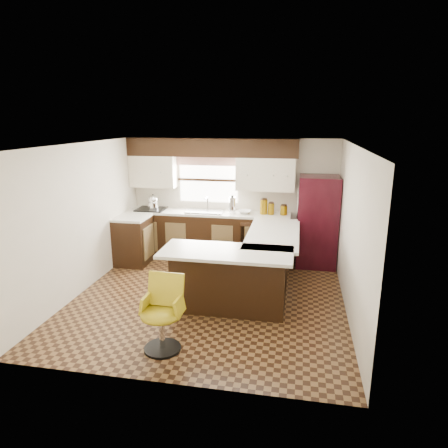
% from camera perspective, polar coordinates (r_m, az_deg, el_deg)
% --- Properties ---
extents(floor, '(4.40, 4.40, 0.00)m').
position_cam_1_polar(floor, '(6.51, -2.08, -10.32)').
color(floor, '#49301A').
rests_on(floor, ground).
extents(ceiling, '(4.40, 4.40, 0.00)m').
position_cam_1_polar(ceiling, '(5.90, -2.30, 11.27)').
color(ceiling, silver).
rests_on(ceiling, wall_back).
extents(wall_back, '(4.40, 0.00, 4.40)m').
position_cam_1_polar(wall_back, '(8.20, 1.23, 3.82)').
color(wall_back, beige).
rests_on(wall_back, floor).
extents(wall_front, '(4.40, 0.00, 4.40)m').
position_cam_1_polar(wall_front, '(4.09, -9.09, -7.86)').
color(wall_front, beige).
rests_on(wall_front, floor).
extents(wall_left, '(0.00, 4.40, 4.40)m').
position_cam_1_polar(wall_left, '(6.87, -19.54, 0.78)').
color(wall_left, beige).
rests_on(wall_left, floor).
extents(wall_right, '(0.00, 4.40, 4.40)m').
position_cam_1_polar(wall_right, '(6.00, 17.76, -1.01)').
color(wall_right, beige).
rests_on(wall_right, floor).
extents(base_cab_back, '(3.30, 0.60, 0.90)m').
position_cam_1_polar(base_cab_back, '(8.18, -2.26, -1.63)').
color(base_cab_back, black).
rests_on(base_cab_back, floor).
extents(base_cab_left, '(0.60, 0.70, 0.90)m').
position_cam_1_polar(base_cab_left, '(8.00, -12.79, -2.38)').
color(base_cab_left, black).
rests_on(base_cab_left, floor).
extents(counter_back, '(3.30, 0.60, 0.04)m').
position_cam_1_polar(counter_back, '(8.06, -2.29, 1.59)').
color(counter_back, silver).
rests_on(counter_back, base_cab_back).
extents(counter_left, '(0.60, 0.70, 0.04)m').
position_cam_1_polar(counter_left, '(7.88, -12.98, 0.91)').
color(counter_left, silver).
rests_on(counter_left, base_cab_left).
extents(soffit, '(3.40, 0.35, 0.36)m').
position_cam_1_polar(soffit, '(7.98, -1.83, 10.89)').
color(soffit, black).
rests_on(soffit, wall_back).
extents(upper_cab_left, '(0.94, 0.35, 0.64)m').
position_cam_1_polar(upper_cab_left, '(8.37, -10.05, 7.42)').
color(upper_cab_left, beige).
rests_on(upper_cab_left, wall_back).
extents(upper_cab_right, '(1.14, 0.35, 0.64)m').
position_cam_1_polar(upper_cab_right, '(7.86, 5.97, 7.10)').
color(upper_cab_right, beige).
rests_on(upper_cab_right, wall_back).
extents(window_pane, '(1.20, 0.02, 0.90)m').
position_cam_1_polar(window_pane, '(8.22, -2.24, 6.31)').
color(window_pane, white).
rests_on(window_pane, wall_back).
extents(valance, '(1.30, 0.06, 0.18)m').
position_cam_1_polar(valance, '(8.13, -2.33, 8.99)').
color(valance, '#D19B93').
rests_on(valance, wall_back).
extents(sink, '(0.75, 0.45, 0.03)m').
position_cam_1_polar(sink, '(8.04, -2.67, 1.83)').
color(sink, '#B2B2B7').
rests_on(sink, counter_back).
extents(dishwasher, '(0.58, 0.03, 0.78)m').
position_cam_1_polar(dishwasher, '(7.76, 4.50, -2.74)').
color(dishwasher, black).
rests_on(dishwasher, floor).
extents(cooktop, '(0.58, 0.50, 0.02)m').
position_cam_1_polar(cooktop, '(8.38, -10.35, 2.11)').
color(cooktop, black).
rests_on(cooktop, counter_back).
extents(peninsula_long, '(0.60, 1.95, 0.90)m').
position_cam_1_polar(peninsula_long, '(6.79, 6.52, -5.22)').
color(peninsula_long, black).
rests_on(peninsula_long, floor).
extents(peninsula_return, '(1.65, 0.60, 0.90)m').
position_cam_1_polar(peninsula_return, '(5.94, 0.69, -8.10)').
color(peninsula_return, black).
rests_on(peninsula_return, floor).
extents(counter_pen_long, '(0.84, 1.95, 0.04)m').
position_cam_1_polar(counter_pen_long, '(6.64, 7.07, -1.41)').
color(counter_pen_long, silver).
rests_on(counter_pen_long, peninsula_long).
extents(counter_pen_return, '(1.89, 0.84, 0.04)m').
position_cam_1_polar(counter_pen_return, '(5.70, 0.35, -4.05)').
color(counter_pen_return, silver).
rests_on(counter_pen_return, peninsula_return).
extents(refrigerator, '(0.74, 0.71, 1.74)m').
position_cam_1_polar(refrigerator, '(7.81, 13.21, 0.37)').
color(refrigerator, black).
rests_on(refrigerator, floor).
extents(bar_chair, '(0.52, 0.52, 0.94)m').
position_cam_1_polar(bar_chair, '(5.00, -8.97, -12.73)').
color(bar_chair, '#B7A116').
rests_on(bar_chair, floor).
extents(kettle, '(0.22, 0.22, 0.30)m').
position_cam_1_polar(kettle, '(8.33, -10.08, 3.20)').
color(kettle, silver).
rests_on(kettle, cooktop).
extents(percolator, '(0.13, 0.13, 0.32)m').
position_cam_1_polar(percolator, '(7.92, 1.19, 2.73)').
color(percolator, silver).
rests_on(percolator, counter_back).
extents(mixing_bowl, '(0.27, 0.27, 0.06)m').
position_cam_1_polar(mixing_bowl, '(7.92, 2.96, 1.75)').
color(mixing_bowl, white).
rests_on(mixing_bowl, counter_back).
extents(canister_large, '(0.14, 0.14, 0.29)m').
position_cam_1_polar(canister_large, '(7.87, 5.69, 2.44)').
color(canister_large, '#785604').
rests_on(canister_large, counter_back).
extents(canister_med, '(0.12, 0.12, 0.22)m').
position_cam_1_polar(canister_med, '(7.87, 6.74, 2.15)').
color(canister_med, '#785604').
rests_on(canister_med, counter_back).
extents(canister_small, '(0.13, 0.13, 0.18)m').
position_cam_1_polar(canister_small, '(7.86, 8.53, 1.94)').
color(canister_small, '#785604').
rests_on(canister_small, counter_back).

